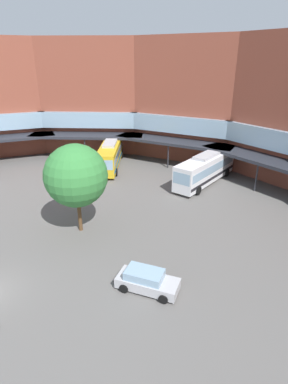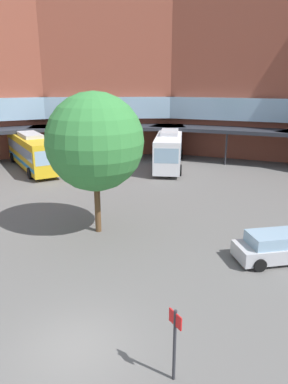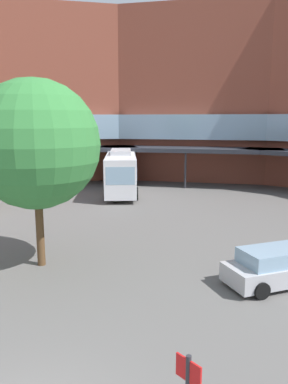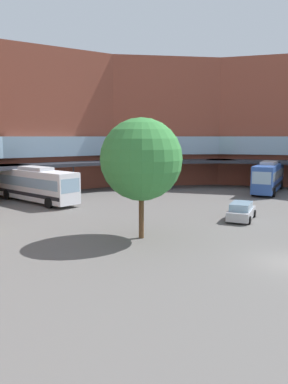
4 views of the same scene
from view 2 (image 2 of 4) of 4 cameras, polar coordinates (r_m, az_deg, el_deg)
The scene contains 7 objects.
ground_plane at distance 13.75m, azimuth -10.94°, elevation -23.25°, with size 124.55×124.55×0.00m, color #605E5B.
station_building at distance 30.83m, azimuth 1.87°, elevation 16.89°, with size 81.04×49.41×18.17m.
bus_0 at distance 39.34m, azimuth -17.60°, elevation 6.32°, with size 9.73×11.08×3.76m.
bus_4 at distance 38.73m, azimuth 4.07°, elevation 7.01°, with size 3.29×11.93×3.87m.
parked_car at distance 19.68m, azimuth 20.53°, elevation -8.28°, with size 4.75×3.19×1.53m.
plaza_tree at distance 20.77m, azimuth -7.88°, elevation 7.93°, with size 5.70×5.70×8.40m.
stop_sign_post at distance 11.54m, azimuth 4.95°, elevation -22.31°, with size 0.42×0.48×2.50m.
Camera 2 is at (4.01, -9.70, 8.88)m, focal length 33.24 mm.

